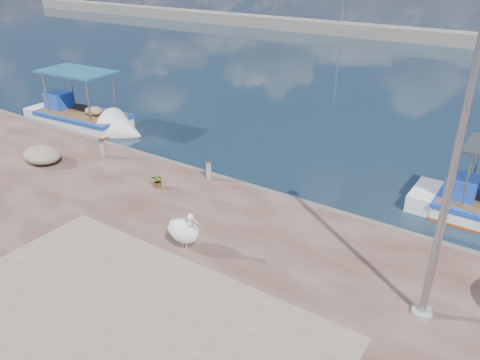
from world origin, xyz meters
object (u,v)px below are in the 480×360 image
boat_left (83,120)px  pelican (184,231)px  lamp_post (452,179)px  bollard_near (209,169)px

boat_left → pelican: size_ratio=5.20×
pelican → lamp_post: size_ratio=0.18×
boat_left → bollard_near: 9.76m
pelican → bollard_near: 4.28m
boat_left → lamp_post: size_ratio=0.95×
lamp_post → bollard_near: (-8.00, 2.75, -2.90)m
lamp_post → bollard_near: size_ratio=9.61×
boat_left → lamp_post: (17.49, -4.98, 3.55)m
boat_left → pelican: boat_left is taller
boat_left → lamp_post: bearing=-19.9°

